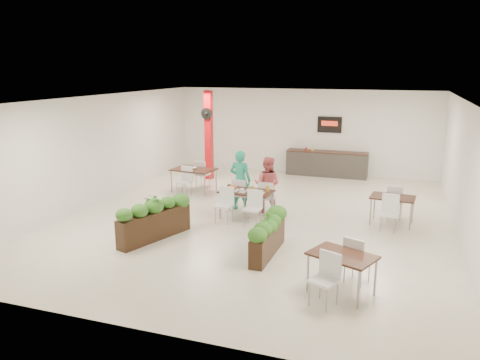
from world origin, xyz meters
The scene contains 12 objects.
ground centered at (0.00, 0.00, 0.00)m, with size 12.00×12.00×0.00m, color beige.
room_shell centered at (0.00, 0.00, 2.01)m, with size 10.10×12.10×3.22m.
red_column centered at (-3.00, 3.79, 1.64)m, with size 0.40×0.41×3.20m.
service_counter centered at (1.00, 5.65, 0.49)m, with size 3.00×0.64×2.20m.
main_table centered at (-0.30, -0.11, 0.64)m, with size 1.44×1.69×0.92m.
diner_man centered at (-0.69, 0.54, 0.86)m, with size 0.63×0.41×1.73m, color teal.
diner_woman centered at (0.11, 0.54, 0.80)m, with size 0.78×0.60×1.59m, color #DB6163.
planter_left centered at (-1.83, -2.39, 0.53)m, with size 0.99×2.04×1.12m.
planter_right centered at (0.97, -2.45, 0.49)m, with size 0.42×1.88×0.98m.
side_table_a centered at (-2.80, 2.00, 0.64)m, with size 1.46×1.66×0.92m.
side_table_b centered at (3.46, 0.57, 0.62)m, with size 1.16×1.65×0.92m.
side_table_c centered at (2.70, -3.74, 0.62)m, with size 1.33×1.66×0.92m.
Camera 1 is at (3.50, -11.68, 3.99)m, focal length 35.00 mm.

